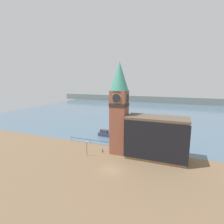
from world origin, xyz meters
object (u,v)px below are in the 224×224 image
clock_tower (119,106)px  boat_near (106,134)px  mooring_bollard_near (102,150)px  lamp_post (87,146)px  pier_building (156,138)px

clock_tower → boat_near: clock_tower is taller
mooring_bollard_near → lamp_post: (-2.51, -3.40, 2.18)m
pier_building → lamp_post: size_ratio=3.69×
boat_near → mooring_bollard_near: bearing=-66.2°
pier_building → boat_near: (-16.83, 10.39, -4.11)m
clock_tower → pier_building: (9.00, -0.04, -6.84)m
clock_tower → lamp_post: (-6.38, -4.83, -9.12)m
lamp_post → boat_near: bearing=95.5°
pier_building → boat_near: bearing=148.3°
pier_building → mooring_bollard_near: (-12.87, -1.40, -4.45)m
clock_tower → mooring_bollard_near: 12.02m
boat_near → clock_tower: bearing=-47.7°
clock_tower → lamp_post: size_ratio=5.94×
boat_near → lamp_post: 15.36m
pier_building → mooring_bollard_near: pier_building is taller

